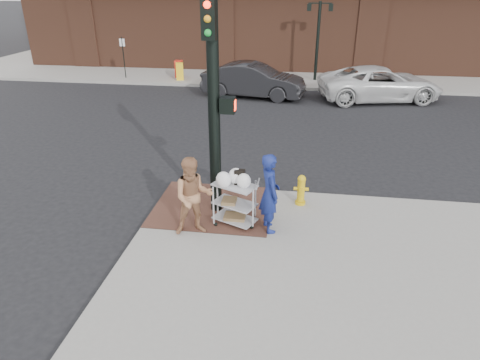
% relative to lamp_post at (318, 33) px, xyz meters
% --- Properties ---
extents(ground, '(220.00, 220.00, 0.00)m').
position_rel_lamp_post_xyz_m(ground, '(-2.00, -16.00, -2.62)').
color(ground, black).
rests_on(ground, ground).
extents(sidewalk_far, '(65.00, 36.00, 0.15)m').
position_rel_lamp_post_xyz_m(sidewalk_far, '(10.50, 16.00, -2.54)').
color(sidewalk_far, gray).
rests_on(sidewalk_far, ground).
extents(brick_curb_ramp, '(2.80, 2.40, 0.01)m').
position_rel_lamp_post_xyz_m(brick_curb_ramp, '(-2.60, -15.10, -2.46)').
color(brick_curb_ramp, '#4A2D22').
rests_on(brick_curb_ramp, sidewalk_near).
extents(lamp_post, '(1.32, 0.22, 4.00)m').
position_rel_lamp_post_xyz_m(lamp_post, '(0.00, 0.00, 0.00)').
color(lamp_post, black).
rests_on(lamp_post, sidewalk_far).
extents(parking_sign, '(0.05, 0.05, 2.20)m').
position_rel_lamp_post_xyz_m(parking_sign, '(-10.50, -1.00, -1.37)').
color(parking_sign, black).
rests_on(parking_sign, sidewalk_far).
extents(traffic_signal_pole, '(0.61, 0.51, 5.00)m').
position_rel_lamp_post_xyz_m(traffic_signal_pole, '(-2.48, -15.23, 0.21)').
color(traffic_signal_pole, black).
rests_on(traffic_signal_pole, sidewalk_near).
extents(woman_blue, '(0.63, 0.76, 1.77)m').
position_rel_lamp_post_xyz_m(woman_blue, '(-1.19, -15.93, -1.58)').
color(woman_blue, navy).
rests_on(woman_blue, sidewalk_near).
extents(pedestrian_tan, '(1.00, 0.89, 1.73)m').
position_rel_lamp_post_xyz_m(pedestrian_tan, '(-2.76, -16.30, -1.60)').
color(pedestrian_tan, '#A7724E').
rests_on(pedestrian_tan, sidewalk_near).
extents(sedan_dark, '(5.05, 2.44, 1.60)m').
position_rel_lamp_post_xyz_m(sedan_dark, '(-2.98, -3.70, -1.82)').
color(sedan_dark, black).
rests_on(sedan_dark, ground).
extents(minivan_white, '(6.00, 3.70, 1.55)m').
position_rel_lamp_post_xyz_m(minivan_white, '(2.90, -3.49, -1.84)').
color(minivan_white, silver).
rests_on(minivan_white, ground).
extents(utility_cart, '(1.06, 0.85, 1.29)m').
position_rel_lamp_post_xyz_m(utility_cart, '(-1.97, -15.78, -1.88)').
color(utility_cart, '#A3A4A9').
rests_on(utility_cart, sidewalk_near).
extents(fire_hydrant, '(0.36, 0.25, 0.76)m').
position_rel_lamp_post_xyz_m(fire_hydrant, '(-0.52, -14.65, -2.08)').
color(fire_hydrant, gold).
rests_on(fire_hydrant, sidewalk_near).
extents(newsbox_red, '(0.40, 0.36, 0.94)m').
position_rel_lamp_post_xyz_m(newsbox_red, '(-7.55, -0.48, -2.00)').
color(newsbox_red, red).
rests_on(newsbox_red, sidewalk_far).
extents(newsbox_yellow, '(0.46, 0.43, 0.92)m').
position_rel_lamp_post_xyz_m(newsbox_yellow, '(-7.32, -1.12, -2.01)').
color(newsbox_yellow, yellow).
rests_on(newsbox_yellow, sidewalk_far).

